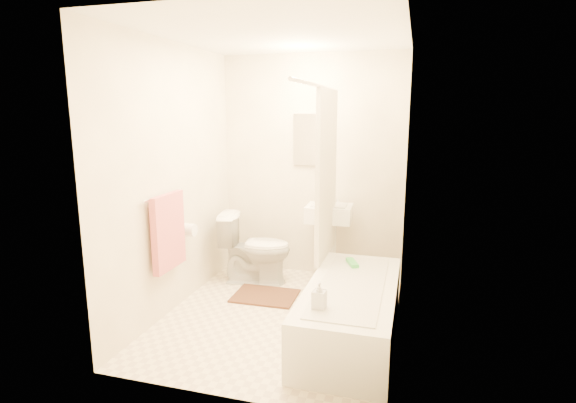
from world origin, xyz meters
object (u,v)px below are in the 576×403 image
(bathtub, at_px, (351,312))
(soap_bottle, at_px, (319,296))
(bath_mat, at_px, (265,296))
(toilet, at_px, (256,248))
(sink, at_px, (329,240))

(bathtub, bearing_deg, soap_bottle, -107.88)
(bath_mat, bearing_deg, bathtub, -31.85)
(bath_mat, bearing_deg, soap_bottle, -54.39)
(toilet, xyz_separation_m, soap_bottle, (1.00, -1.44, 0.18))
(toilet, bearing_deg, bathtub, -139.09)
(toilet, height_order, sink, sink)
(toilet, xyz_separation_m, sink, (0.75, 0.21, 0.09))
(sink, xyz_separation_m, soap_bottle, (0.25, -1.64, 0.09))
(bath_mat, bearing_deg, sink, 47.84)
(bathtub, xyz_separation_m, bath_mat, (-0.93, 0.57, -0.21))
(toilet, bearing_deg, sink, -84.50)
(bathtub, height_order, soap_bottle, soap_bottle)
(toilet, height_order, bathtub, toilet)
(bathtub, bearing_deg, sink, 109.40)
(sink, distance_m, soap_bottle, 1.67)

